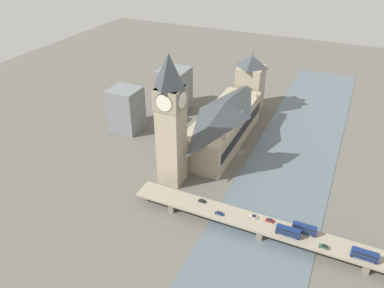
{
  "coord_description": "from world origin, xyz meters",
  "views": [
    {
      "loc": [
        -59.1,
        210.16,
        138.21
      ],
      "look_at": [
        21.32,
        35.2,
        20.76
      ],
      "focal_mm": 35.0,
      "sensor_mm": 36.0,
      "label": 1
    }
  ],
  "objects_px": {
    "clock_tower": "(171,118)",
    "double_decker_bus_mid": "(288,231)",
    "parliament_hall": "(224,123)",
    "double_decker_bus_lead": "(365,255)",
    "car_southbound_lead": "(219,213)",
    "car_southbound_mid": "(254,217)",
    "road_bridge": "(263,226)",
    "double_decker_bus_rear": "(305,228)",
    "car_northbound_tail": "(324,246)",
    "car_northbound_mid": "(202,201)",
    "car_northbound_lead": "(270,220)",
    "victoria_tower": "(250,83)"
  },
  "relations": [
    {
      "from": "double_decker_bus_lead",
      "to": "victoria_tower",
      "type": "bearing_deg",
      "value": -54.98
    },
    {
      "from": "double_decker_bus_rear",
      "to": "clock_tower",
      "type": "bearing_deg",
      "value": -12.94
    },
    {
      "from": "double_decker_bus_lead",
      "to": "car_southbound_lead",
      "type": "xyz_separation_m",
      "value": [
        69.72,
        -0.4,
        -1.93
      ]
    },
    {
      "from": "double_decker_bus_lead",
      "to": "car_southbound_lead",
      "type": "distance_m",
      "value": 69.75
    },
    {
      "from": "car_southbound_mid",
      "to": "parliament_hall",
      "type": "bearing_deg",
      "value": -59.27
    },
    {
      "from": "clock_tower",
      "to": "victoria_tower",
      "type": "distance_m",
      "value": 116.65
    },
    {
      "from": "car_northbound_tail",
      "to": "double_decker_bus_mid",
      "type": "bearing_deg",
      "value": -2.85
    },
    {
      "from": "clock_tower",
      "to": "double_decker_bus_lead",
      "type": "bearing_deg",
      "value": 167.52
    },
    {
      "from": "double_decker_bus_mid",
      "to": "victoria_tower",
      "type": "bearing_deg",
      "value": -65.6
    },
    {
      "from": "car_northbound_lead",
      "to": "victoria_tower",
      "type": "bearing_deg",
      "value": -68.4
    },
    {
      "from": "clock_tower",
      "to": "double_decker_bus_mid",
      "type": "distance_m",
      "value": 85.38
    },
    {
      "from": "road_bridge",
      "to": "car_northbound_tail",
      "type": "distance_m",
      "value": 30.32
    },
    {
      "from": "car_northbound_mid",
      "to": "car_southbound_lead",
      "type": "height_order",
      "value": "car_southbound_lead"
    },
    {
      "from": "double_decker_bus_rear",
      "to": "car_northbound_tail",
      "type": "height_order",
      "value": "double_decker_bus_rear"
    },
    {
      "from": "double_decker_bus_rear",
      "to": "car_northbound_lead",
      "type": "bearing_deg",
      "value": -2.36
    },
    {
      "from": "double_decker_bus_mid",
      "to": "car_northbound_mid",
      "type": "height_order",
      "value": "double_decker_bus_mid"
    },
    {
      "from": "road_bridge",
      "to": "double_decker_bus_rear",
      "type": "relative_size",
      "value": 11.94
    },
    {
      "from": "double_decker_bus_mid",
      "to": "car_southbound_mid",
      "type": "bearing_deg",
      "value": -15.54
    },
    {
      "from": "double_decker_bus_rear",
      "to": "car_southbound_mid",
      "type": "relative_size",
      "value": 2.93
    },
    {
      "from": "clock_tower",
      "to": "victoria_tower",
      "type": "bearing_deg",
      "value": -96.05
    },
    {
      "from": "car_northbound_mid",
      "to": "car_southbound_lead",
      "type": "distance_m",
      "value": 13.09
    },
    {
      "from": "parliament_hall",
      "to": "car_northbound_mid",
      "type": "relative_size",
      "value": 23.32
    },
    {
      "from": "double_decker_bus_mid",
      "to": "car_southbound_lead",
      "type": "distance_m",
      "value": 35.44
    },
    {
      "from": "victoria_tower",
      "to": "car_northbound_tail",
      "type": "height_order",
      "value": "victoria_tower"
    },
    {
      "from": "parliament_hall",
      "to": "double_decker_bus_lead",
      "type": "relative_size",
      "value": 7.62
    },
    {
      "from": "car_northbound_lead",
      "to": "car_northbound_mid",
      "type": "height_order",
      "value": "car_northbound_mid"
    },
    {
      "from": "car_northbound_mid",
      "to": "clock_tower",
      "type": "bearing_deg",
      "value": -33.85
    },
    {
      "from": "victoria_tower",
      "to": "double_decker_bus_mid",
      "type": "bearing_deg",
      "value": 114.4
    },
    {
      "from": "double_decker_bus_rear",
      "to": "car_southbound_mid",
      "type": "distance_m",
      "value": 25.32
    },
    {
      "from": "car_northbound_lead",
      "to": "double_decker_bus_lead",
      "type": "bearing_deg",
      "value": 172.2
    },
    {
      "from": "double_decker_bus_mid",
      "to": "car_northbound_tail",
      "type": "height_order",
      "value": "double_decker_bus_mid"
    },
    {
      "from": "car_southbound_mid",
      "to": "car_southbound_lead",
      "type": "bearing_deg",
      "value": 16.51
    },
    {
      "from": "victoria_tower",
      "to": "car_southbound_mid",
      "type": "distance_m",
      "value": 141.18
    },
    {
      "from": "double_decker_bus_mid",
      "to": "parliament_hall",
      "type": "bearing_deg",
      "value": -51.75
    },
    {
      "from": "car_northbound_mid",
      "to": "double_decker_bus_lead",
      "type": "bearing_deg",
      "value": 175.99
    },
    {
      "from": "car_northbound_mid",
      "to": "car_southbound_mid",
      "type": "relative_size",
      "value": 0.95
    },
    {
      "from": "parliament_hall",
      "to": "victoria_tower",
      "type": "xyz_separation_m",
      "value": [
        0.05,
        -58.76,
        7.53
      ]
    },
    {
      "from": "car_northbound_lead",
      "to": "clock_tower",
      "type": "bearing_deg",
      "value": -15.63
    },
    {
      "from": "clock_tower",
      "to": "road_bridge",
      "type": "height_order",
      "value": "clock_tower"
    },
    {
      "from": "road_bridge",
      "to": "car_northbound_lead",
      "type": "height_order",
      "value": "car_northbound_lead"
    },
    {
      "from": "parliament_hall",
      "to": "double_decker_bus_rear",
      "type": "relative_size",
      "value": 7.58
    },
    {
      "from": "car_southbound_mid",
      "to": "car_northbound_lead",
      "type": "bearing_deg",
      "value": -175.06
    },
    {
      "from": "double_decker_bus_lead",
      "to": "car_northbound_lead",
      "type": "height_order",
      "value": "double_decker_bus_lead"
    },
    {
      "from": "car_southbound_lead",
      "to": "car_southbound_mid",
      "type": "xyz_separation_m",
      "value": [
        -16.93,
        -5.02,
        -0.03
      ]
    },
    {
      "from": "car_northbound_lead",
      "to": "car_northbound_tail",
      "type": "height_order",
      "value": "car_northbound_tail"
    },
    {
      "from": "clock_tower",
      "to": "car_southbound_mid",
      "type": "height_order",
      "value": "clock_tower"
    },
    {
      "from": "parliament_hall",
      "to": "car_northbound_tail",
      "type": "relative_size",
      "value": 19.58
    },
    {
      "from": "double_decker_bus_mid",
      "to": "car_southbound_mid",
      "type": "xyz_separation_m",
      "value": [
        18.46,
        -5.13,
        -1.95
      ]
    },
    {
      "from": "double_decker_bus_lead",
      "to": "car_northbound_tail",
      "type": "bearing_deg",
      "value": 1.91
    },
    {
      "from": "car_northbound_mid",
      "to": "road_bridge",
      "type": "bearing_deg",
      "value": 175.13
    }
  ]
}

